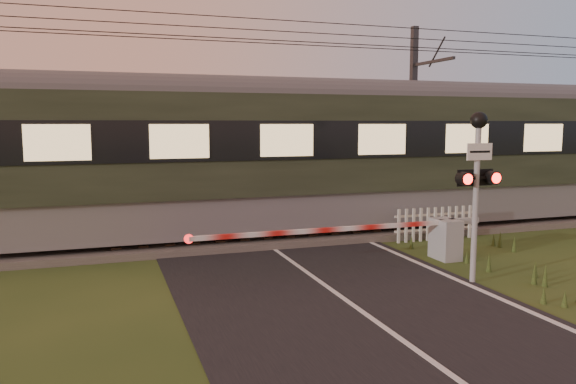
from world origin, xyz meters
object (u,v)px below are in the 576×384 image
object	(u,v)px
crossing_signal	(477,166)
catenary_mast	(414,118)
boom_gate	(431,237)
picket_fence	(435,224)

from	to	relation	value
crossing_signal	catenary_mast	distance (m)	8.73
crossing_signal	catenary_mast	world-z (taller)	catenary_mast
boom_gate	catenary_mast	distance (m)	7.42
boom_gate	picket_fence	distance (m)	2.42
picket_fence	catenary_mast	xyz separation A→B (m)	(1.72, 4.12, 2.96)
crossing_signal	picket_fence	xyz separation A→B (m)	(1.63, 3.88, -1.93)
picket_fence	catenary_mast	bearing A→B (deg)	67.32
boom_gate	catenary_mast	bearing A→B (deg)	62.77
crossing_signal	picket_fence	bearing A→B (deg)	67.17
boom_gate	crossing_signal	xyz separation A→B (m)	(-0.23, -1.92, 1.84)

